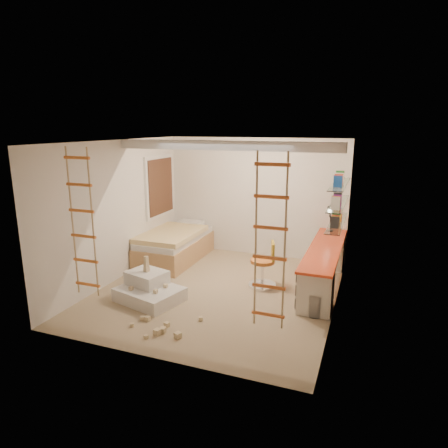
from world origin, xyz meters
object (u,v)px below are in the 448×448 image
at_px(desk, 324,265).
at_px(play_platform, 149,290).
at_px(bed, 175,245).
at_px(swivel_chair, 264,270).

height_order(desk, play_platform, desk).
distance_m(bed, play_platform, 2.05).
bearing_deg(swivel_chair, bed, 160.71).
bearing_deg(bed, play_platform, -75.04).
height_order(desk, swivel_chair, swivel_chair).
relative_size(desk, play_platform, 2.38).
distance_m(desk, swivel_chair, 1.09).
distance_m(desk, bed, 3.22).
xyz_separation_m(desk, play_platform, (-2.67, -1.61, -0.23)).
bearing_deg(bed, desk, -6.49).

